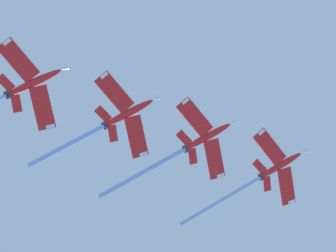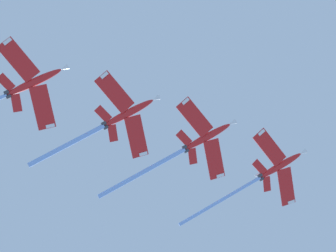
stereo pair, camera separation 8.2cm
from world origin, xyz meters
name	(u,v)px [view 1 (the left image)]	position (x,y,z in m)	size (l,w,h in m)	color
jet_lead	(268,173)	(-2.32, -3.76, 120.54)	(20.57, 31.17, 12.78)	red
jet_second	(188,147)	(-21.76, 2.75, 114.68)	(20.28, 30.97, 11.88)	red
jet_third	(112,122)	(-38.39, 8.32, 110.89)	(19.02, 27.29, 11.24)	red
jet_fourth	(22,88)	(-56.70, 13.86, 107.24)	(19.23, 28.01, 10.67)	red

